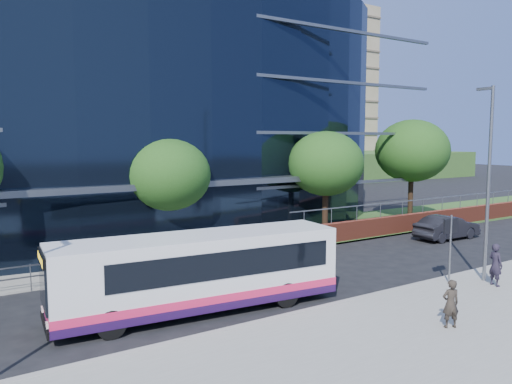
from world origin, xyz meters
TOP-DOWN VIEW (x-y plane):
  - ground at (0.00, 0.00)m, footprint 200.00×200.00m
  - pavement_near at (0.00, -5.00)m, footprint 80.00×8.00m
  - kerb at (0.00, -1.00)m, footprint 80.00×0.25m
  - yellow_line_outer at (0.00, -0.80)m, footprint 80.00×0.08m
  - yellow_line_inner at (0.00, -0.65)m, footprint 80.00×0.08m
  - far_forecourt at (-6.00, 11.00)m, footprint 50.00×8.00m
  - grass_verge at (24.00, 11.00)m, footprint 36.00×8.00m
  - glass_office at (-4.00, 20.85)m, footprint 44.00×23.10m
  - retaining_wall at (20.00, 7.30)m, footprint 34.00×0.40m
  - guard_railings at (-8.00, 7.00)m, footprint 24.00×0.05m
  - apartment_block at (32.00, 57.21)m, footprint 60.00×42.00m
  - street_sign at (4.50, -1.59)m, footprint 0.85×0.09m
  - tree_far_b at (-3.00, 9.50)m, footprint 4.29×4.29m
  - tree_far_c at (7.00, 9.00)m, footprint 4.62×4.62m
  - tree_far_d at (16.00, 10.00)m, footprint 5.28×5.28m
  - tree_dist_e at (24.00, 40.00)m, footprint 4.62×4.62m
  - tree_dist_f at (40.00, 42.00)m, footprint 4.29×4.29m
  - streetlight_east at (6.00, -2.17)m, footprint 0.15×0.77m
  - city_bus at (-5.34, 1.25)m, footprint 10.22×3.23m
  - parked_car at (12.83, 4.57)m, footprint 4.44×1.66m
  - pedestrian at (5.68, -2.87)m, footprint 0.53×0.70m
  - pedestrian_b at (0.25, -4.70)m, footprint 0.66×0.56m

SIDE VIEW (x-z plane):
  - ground at x=0.00m, z-range 0.00..0.00m
  - yellow_line_outer at x=0.00m, z-range 0.00..0.01m
  - yellow_line_inner at x=0.00m, z-range 0.00..0.01m
  - far_forecourt at x=-6.00m, z-range 0.00..0.10m
  - grass_verge at x=24.00m, z-range 0.00..0.12m
  - pavement_near at x=0.00m, z-range 0.00..0.15m
  - kerb at x=0.00m, z-range 0.00..0.16m
  - retaining_wall at x=20.00m, z-range -0.44..1.67m
  - parked_car at x=12.83m, z-range 0.00..1.45m
  - guard_railings at x=-8.00m, z-range 0.27..1.37m
  - pedestrian_b at x=0.25m, z-range 0.15..1.68m
  - pedestrian at x=5.68m, z-range 0.15..1.87m
  - city_bus at x=-5.34m, z-range 0.08..2.80m
  - street_sign at x=4.50m, z-range 0.75..3.55m
  - tree_far_b at x=-3.00m, z-range 1.19..7.23m
  - tree_dist_f at x=40.00m, z-range 1.19..7.23m
  - streetlight_east at x=6.00m, z-range 0.44..8.44m
  - tree_far_c at x=7.00m, z-range 1.28..7.79m
  - tree_dist_e at x=24.00m, z-range 1.28..7.79m
  - tree_far_d at x=16.00m, z-range 1.47..8.91m
  - glass_office at x=-4.00m, z-range 0.00..16.00m
  - apartment_block at x=32.00m, z-range -3.89..26.11m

